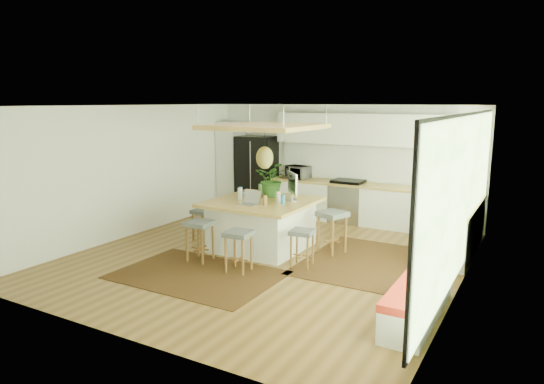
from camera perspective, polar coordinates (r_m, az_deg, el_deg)
The scene contains 37 objects.
floor at distance 8.91m, azimuth -0.47°, elevation -7.61°, with size 7.00×7.00×0.00m, color brown.
ceiling at distance 8.46m, azimuth -0.50°, elevation 10.04°, with size 7.00×7.00×0.00m, color white.
wall_back at distance 11.71m, azimuth 8.13°, elevation 3.46°, with size 6.50×6.50×0.00m, color white.
wall_front at distance 5.88m, azimuth -17.84°, elevation -4.01°, with size 6.50×6.50×0.00m, color white.
wall_left at distance 10.57m, azimuth -15.94°, elevation 2.40°, with size 7.00×7.00×0.00m, color white.
wall_right at distance 7.53m, azimuth 21.47°, elevation -1.11°, with size 7.00×7.00×0.00m, color white.
window_wall at distance 7.52m, azimuth 21.27°, elevation -0.72°, with size 0.10×6.20×2.60m, color black, non-canonical shape.
pantry at distance 12.84m, azimuth -4.80°, elevation 3.13°, with size 0.55×0.60×2.25m, color white.
back_counter_base at distance 11.38m, azimuth 9.99°, elevation -1.45°, with size 4.20×0.60×0.88m, color white.
back_counter_top at distance 11.29m, azimuth 10.07°, elevation 0.83°, with size 4.24×0.64×0.05m, color #A8843B.
backsplash at distance 11.51m, azimuth 10.64°, elevation 3.26°, with size 4.20×0.02×0.80m, color white.
upper_cabinets at distance 11.28m, azimuth 10.51°, elevation 7.20°, with size 4.20×0.34×0.70m, color white.
range at distance 11.45m, azimuth 8.83°, elevation -1.04°, with size 0.76×0.62×1.00m, color #A5A5AA, non-canonical shape.
right_counter_base at distance 9.70m, azimuth 20.96°, elevation -4.09°, with size 0.60×2.50×0.88m, color white.
right_counter_top at distance 9.60m, azimuth 21.14°, elevation -1.43°, with size 0.64×2.54×0.05m, color #A8843B.
window_bench at distance 6.75m, azimuth 16.74°, elevation -11.90°, with size 0.52×2.00×0.50m, color white, non-canonical shape.
ceiling_panel at distance 8.99m, azimuth -0.87°, elevation 5.92°, with size 1.86×1.86×0.80m, color #A8843B, non-canonical shape.
rug_near at distance 8.12m, azimuth -8.67°, elevation -9.53°, with size 2.60×1.80×0.01m, color black.
rug_right at distance 8.83m, azimuth 10.26°, elevation -7.91°, with size 1.80×2.60×0.01m, color black.
fridge at distance 12.42m, azimuth -1.71°, elevation 1.99°, with size 0.95×0.75×1.92m, color black, non-canonical shape.
island at distance 9.31m, azimuth -1.21°, elevation -3.82°, with size 1.85×1.85×0.93m, color #A8843B, non-canonical shape.
stool_near_left at distance 8.70m, azimuth -8.39°, elevation -5.72°, with size 0.43×0.43×0.72m, color #4A5052, non-canonical shape.
stool_near_right at distance 8.09m, azimuth -3.92°, elevation -6.90°, with size 0.41×0.41×0.69m, color #4A5052, non-canonical shape.
stool_right_front at distance 8.33m, azimuth 3.53°, elevation -6.37°, with size 0.38×0.38×0.64m, color #4A5052, non-canonical shape.
stool_right_back at distance 9.13m, azimuth 7.02°, elevation -4.91°, with size 0.46×0.46×0.78m, color #4A5052, non-canonical shape.
stool_left_side at distance 9.97m, azimuth -8.08°, elevation -3.61°, with size 0.37×0.37×0.63m, color #4A5052, non-canonical shape.
laptop at distance 8.84m, azimuth -2.81°, elevation -0.71°, with size 0.36×0.38×0.27m, color #A5A5AA, non-canonical shape.
monitor at distance 9.17m, azimuth 2.40°, elevation 0.58°, with size 0.59×0.21×0.55m, color #A5A5AA, non-canonical shape.
microwave at distance 11.87m, azimuth 3.08°, elevation 2.49°, with size 0.56×0.31×0.38m, color #A5A5AA.
island_plant at distance 9.56m, azimuth 0.07°, elevation 1.08°, with size 0.63×0.70×0.55m, color #1E4C19.
island_bowl at distance 9.73m, azimuth -2.85°, elevation -0.23°, with size 0.22×0.22×0.05m, color white.
island_bottle_0 at distance 9.56m, azimuth -3.75°, elevation -0.02°, with size 0.07×0.07×0.19m, color teal.
island_bottle_1 at distance 9.27m, azimuth -3.82°, elevation -0.35°, with size 0.07×0.07×0.19m, color silver.
island_bottle_2 at distance 8.81m, azimuth -0.82°, elevation -0.91°, with size 0.07×0.07×0.19m, color olive.
island_bottle_3 at distance 9.06m, azimuth 0.84°, elevation -0.59°, with size 0.07×0.07×0.19m, color white.
island_bottle_4 at distance 9.50m, azimuth -1.49°, elevation -0.07°, with size 0.07×0.07×0.19m, color #4E6D41.
island_bottle_5 at distance 8.86m, azimuth 1.22°, elevation -0.84°, with size 0.07×0.07×0.19m, color teal.
Camera 1 is at (4.23, -7.33, 2.78)m, focal length 32.24 mm.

